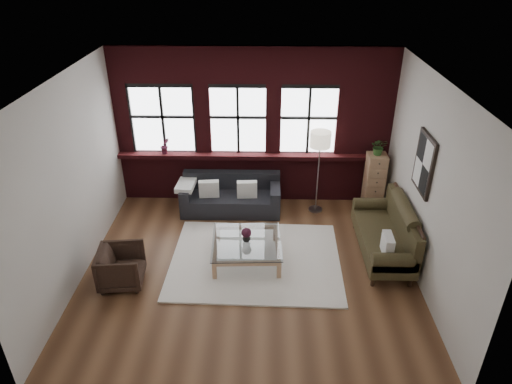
{
  "coord_description": "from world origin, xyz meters",
  "views": [
    {
      "loc": [
        0.26,
        -6.16,
        4.87
      ],
      "look_at": [
        0.1,
        0.6,
        1.15
      ],
      "focal_mm": 32.0,
      "sensor_mm": 36.0,
      "label": 1
    }
  ],
  "objects_px": {
    "armchair": "(121,267)",
    "coffee_table": "(247,251)",
    "vintage_settee": "(383,230)",
    "dark_sofa": "(231,195)",
    "floor_lamp": "(318,169)",
    "drawer_chest": "(374,182)",
    "vase": "(246,238)"
  },
  "relations": [
    {
      "from": "vintage_settee",
      "to": "coffee_table",
      "type": "relative_size",
      "value": 1.66
    },
    {
      "from": "floor_lamp",
      "to": "drawer_chest",
      "type": "bearing_deg",
      "value": 4.82
    },
    {
      "from": "dark_sofa",
      "to": "floor_lamp",
      "type": "bearing_deg",
      "value": 1.66
    },
    {
      "from": "armchair",
      "to": "floor_lamp",
      "type": "height_order",
      "value": "floor_lamp"
    },
    {
      "from": "coffee_table",
      "to": "vase",
      "type": "bearing_deg",
      "value": 180.0
    },
    {
      "from": "dark_sofa",
      "to": "vase",
      "type": "distance_m",
      "value": 1.7
    },
    {
      "from": "drawer_chest",
      "to": "armchair",
      "type": "bearing_deg",
      "value": -151.21
    },
    {
      "from": "armchair",
      "to": "floor_lamp",
      "type": "bearing_deg",
      "value": -60.58
    },
    {
      "from": "dark_sofa",
      "to": "drawer_chest",
      "type": "height_order",
      "value": "drawer_chest"
    },
    {
      "from": "dark_sofa",
      "to": "vintage_settee",
      "type": "xyz_separation_m",
      "value": [
        2.74,
        -1.45,
        0.16
      ]
    },
    {
      "from": "armchair",
      "to": "dark_sofa",
      "type": "bearing_deg",
      "value": -40.47
    },
    {
      "from": "armchair",
      "to": "floor_lamp",
      "type": "relative_size",
      "value": 0.37
    },
    {
      "from": "floor_lamp",
      "to": "coffee_table",
      "type": "bearing_deg",
      "value": -128.4
    },
    {
      "from": "vase",
      "to": "drawer_chest",
      "type": "distance_m",
      "value": 3.09
    },
    {
      "from": "dark_sofa",
      "to": "vintage_settee",
      "type": "bearing_deg",
      "value": -27.9
    },
    {
      "from": "vintage_settee",
      "to": "drawer_chest",
      "type": "height_order",
      "value": "drawer_chest"
    },
    {
      "from": "vase",
      "to": "floor_lamp",
      "type": "height_order",
      "value": "floor_lamp"
    },
    {
      "from": "armchair",
      "to": "coffee_table",
      "type": "height_order",
      "value": "armchair"
    },
    {
      "from": "drawer_chest",
      "to": "vintage_settee",
      "type": "bearing_deg",
      "value": -95.45
    },
    {
      "from": "dark_sofa",
      "to": "armchair",
      "type": "xyz_separation_m",
      "value": [
        -1.59,
        -2.31,
        -0.04
      ]
    },
    {
      "from": "coffee_table",
      "to": "drawer_chest",
      "type": "bearing_deg",
      "value": 35.74
    },
    {
      "from": "drawer_chest",
      "to": "floor_lamp",
      "type": "relative_size",
      "value": 0.65
    },
    {
      "from": "vintage_settee",
      "to": "floor_lamp",
      "type": "xyz_separation_m",
      "value": [
        -1.0,
        1.5,
        0.42
      ]
    },
    {
      "from": "drawer_chest",
      "to": "vase",
      "type": "bearing_deg",
      "value": -144.26
    },
    {
      "from": "vintage_settee",
      "to": "drawer_chest",
      "type": "bearing_deg",
      "value": 84.55
    },
    {
      "from": "floor_lamp",
      "to": "armchair",
      "type": "bearing_deg",
      "value": -144.59
    },
    {
      "from": "dark_sofa",
      "to": "drawer_chest",
      "type": "relative_size",
      "value": 1.63
    },
    {
      "from": "vintage_settee",
      "to": "coffee_table",
      "type": "xyz_separation_m",
      "value": [
        -2.35,
        -0.21,
        -0.33
      ]
    },
    {
      "from": "coffee_table",
      "to": "vintage_settee",
      "type": "bearing_deg",
      "value": 4.99
    },
    {
      "from": "coffee_table",
      "to": "drawer_chest",
      "type": "xyz_separation_m",
      "value": [
        2.51,
        1.8,
        0.42
      ]
    },
    {
      "from": "vintage_settee",
      "to": "dark_sofa",
      "type": "bearing_deg",
      "value": 152.1
    },
    {
      "from": "armchair",
      "to": "vase",
      "type": "height_order",
      "value": "armchair"
    }
  ]
}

